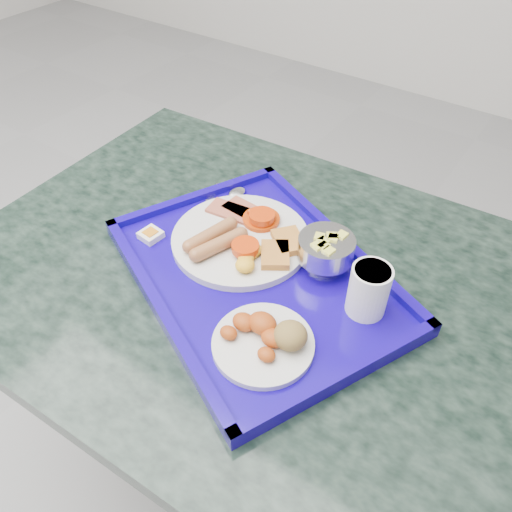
{
  "coord_description": "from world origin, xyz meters",
  "views": [
    {
      "loc": [
        1.05,
        0.1,
        1.36
      ],
      "look_at": [
        0.71,
        0.59,
        0.79
      ],
      "focal_mm": 35.0,
      "sensor_mm": 36.0,
      "label": 1
    }
  ],
  "objects_px": {
    "fruit_bowl": "(326,249)",
    "tray": "(256,275)",
    "juice_cup": "(369,289)",
    "table": "(277,347)",
    "bread_plate": "(267,338)",
    "main_plate": "(243,238)"
  },
  "relations": [
    {
      "from": "fruit_bowl",
      "to": "table",
      "type": "bearing_deg",
      "value": -130.3
    },
    {
      "from": "juice_cup",
      "to": "tray",
      "type": "bearing_deg",
      "value": -170.05
    },
    {
      "from": "bread_plate",
      "to": "juice_cup",
      "type": "bearing_deg",
      "value": 59.15
    },
    {
      "from": "juice_cup",
      "to": "table",
      "type": "bearing_deg",
      "value": -174.73
    },
    {
      "from": "main_plate",
      "to": "fruit_bowl",
      "type": "distance_m",
      "value": 0.16
    },
    {
      "from": "fruit_bowl",
      "to": "juice_cup",
      "type": "distance_m",
      "value": 0.11
    },
    {
      "from": "table",
      "to": "bread_plate",
      "type": "height_order",
      "value": "bread_plate"
    },
    {
      "from": "fruit_bowl",
      "to": "juice_cup",
      "type": "xyz_separation_m",
      "value": [
        0.1,
        -0.05,
        0.0
      ]
    },
    {
      "from": "tray",
      "to": "fruit_bowl",
      "type": "bearing_deg",
      "value": 41.66
    },
    {
      "from": "main_plate",
      "to": "fruit_bowl",
      "type": "bearing_deg",
      "value": 11.76
    },
    {
      "from": "table",
      "to": "juice_cup",
      "type": "height_order",
      "value": "juice_cup"
    },
    {
      "from": "table",
      "to": "bread_plate",
      "type": "xyz_separation_m",
      "value": [
        0.06,
        -0.13,
        0.22
      ]
    },
    {
      "from": "main_plate",
      "to": "juice_cup",
      "type": "bearing_deg",
      "value": -3.22
    },
    {
      "from": "table",
      "to": "fruit_bowl",
      "type": "bearing_deg",
      "value": 49.7
    },
    {
      "from": "main_plate",
      "to": "bread_plate",
      "type": "height_order",
      "value": "bread_plate"
    },
    {
      "from": "table",
      "to": "main_plate",
      "type": "height_order",
      "value": "main_plate"
    },
    {
      "from": "bread_plate",
      "to": "table",
      "type": "bearing_deg",
      "value": 115.04
    },
    {
      "from": "main_plate",
      "to": "bread_plate",
      "type": "xyz_separation_m",
      "value": [
        0.16,
        -0.16,
        0.0
      ]
    },
    {
      "from": "table",
      "to": "fruit_bowl",
      "type": "height_order",
      "value": "fruit_bowl"
    },
    {
      "from": "fruit_bowl",
      "to": "tray",
      "type": "bearing_deg",
      "value": -138.34
    },
    {
      "from": "juice_cup",
      "to": "bread_plate",
      "type": "bearing_deg",
      "value": -120.85
    },
    {
      "from": "main_plate",
      "to": "table",
      "type": "bearing_deg",
      "value": -15.58
    }
  ]
}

